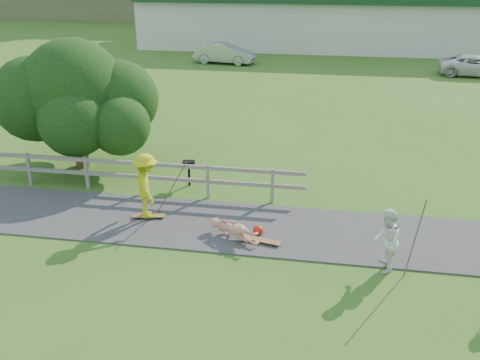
{
  "coord_description": "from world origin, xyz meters",
  "views": [
    {
      "loc": [
        3.56,
        -11.51,
        6.99
      ],
      "look_at": [
        1.22,
        2.0,
        1.22
      ],
      "focal_mm": 40.0,
      "sensor_mm": 36.0,
      "label": 1
    }
  ],
  "objects_px": {
    "spectator_a": "(386,241)",
    "bbq": "(189,173)",
    "car_silver": "(224,53)",
    "car_white": "(477,66)",
    "skater_fallen": "(234,230)",
    "tree": "(77,114)",
    "skater_rider": "(147,189)"
  },
  "relations": [
    {
      "from": "skater_rider",
      "to": "tree",
      "type": "relative_size",
      "value": 0.34
    },
    {
      "from": "skater_rider",
      "to": "car_white",
      "type": "distance_m",
      "value": 26.36
    },
    {
      "from": "skater_fallen",
      "to": "car_white",
      "type": "xyz_separation_m",
      "value": [
        11.19,
        23.21,
        0.35
      ]
    },
    {
      "from": "car_silver",
      "to": "bbq",
      "type": "distance_m",
      "value": 21.59
    },
    {
      "from": "car_white",
      "to": "tree",
      "type": "height_order",
      "value": "tree"
    },
    {
      "from": "skater_rider",
      "to": "tree",
      "type": "bearing_deg",
      "value": 18.02
    },
    {
      "from": "car_silver",
      "to": "car_white",
      "type": "height_order",
      "value": "car_silver"
    },
    {
      "from": "tree",
      "to": "skater_rider",
      "type": "bearing_deg",
      "value": -44.36
    },
    {
      "from": "spectator_a",
      "to": "bbq",
      "type": "bearing_deg",
      "value": -121.59
    },
    {
      "from": "tree",
      "to": "spectator_a",
      "type": "bearing_deg",
      "value": -27.35
    },
    {
      "from": "skater_rider",
      "to": "spectator_a",
      "type": "height_order",
      "value": "skater_rider"
    },
    {
      "from": "spectator_a",
      "to": "car_silver",
      "type": "relative_size",
      "value": 0.38
    },
    {
      "from": "skater_fallen",
      "to": "car_silver",
      "type": "distance_m",
      "value": 25.23
    },
    {
      "from": "spectator_a",
      "to": "skater_rider",
      "type": "bearing_deg",
      "value": -100.49
    },
    {
      "from": "skater_rider",
      "to": "spectator_a",
      "type": "bearing_deg",
      "value": -131.81
    },
    {
      "from": "car_white",
      "to": "bbq",
      "type": "xyz_separation_m",
      "value": [
        -13.29,
        -19.89,
        -0.21
      ]
    },
    {
      "from": "car_white",
      "to": "tree",
      "type": "distance_m",
      "value": 25.75
    },
    {
      "from": "car_silver",
      "to": "skater_rider",
      "type": "bearing_deg",
      "value": -167.28
    },
    {
      "from": "car_silver",
      "to": "tree",
      "type": "distance_m",
      "value": 20.37
    },
    {
      "from": "car_silver",
      "to": "car_white",
      "type": "relative_size",
      "value": 0.92
    },
    {
      "from": "skater_fallen",
      "to": "bbq",
      "type": "height_order",
      "value": "bbq"
    },
    {
      "from": "car_silver",
      "to": "car_white",
      "type": "distance_m",
      "value": 16.47
    },
    {
      "from": "car_silver",
      "to": "car_white",
      "type": "xyz_separation_m",
      "value": [
        16.4,
        -1.47,
        -0.05
      ]
    },
    {
      "from": "spectator_a",
      "to": "car_white",
      "type": "relative_size",
      "value": 0.35
    },
    {
      "from": "car_silver",
      "to": "tree",
      "type": "xyz_separation_m",
      "value": [
        -1.12,
        -20.3,
        1.25
      ]
    },
    {
      "from": "skater_rider",
      "to": "bbq",
      "type": "distance_m",
      "value": 2.66
    },
    {
      "from": "skater_rider",
      "to": "skater_fallen",
      "type": "height_order",
      "value": "skater_rider"
    },
    {
      "from": "skater_fallen",
      "to": "tree",
      "type": "relative_size",
      "value": 0.28
    },
    {
      "from": "spectator_a",
      "to": "tree",
      "type": "distance_m",
      "value": 11.47
    },
    {
      "from": "skater_fallen",
      "to": "car_silver",
      "type": "relative_size",
      "value": 0.37
    },
    {
      "from": "car_white",
      "to": "spectator_a",
      "type": "bearing_deg",
      "value": 168.65
    },
    {
      "from": "spectator_a",
      "to": "car_white",
      "type": "height_order",
      "value": "spectator_a"
    }
  ]
}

